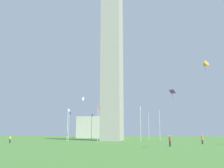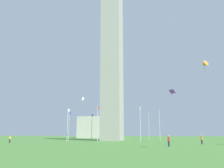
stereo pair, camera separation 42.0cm
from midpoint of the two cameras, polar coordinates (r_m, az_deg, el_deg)
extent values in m
plane|color=#3D6B2D|center=(68.18, -0.18, -13.25)|extent=(260.00, 260.00, 0.00)
cube|color=#A8A399|center=(71.10, -0.17, 4.96)|extent=(5.56, 5.56, 44.44)
cylinder|color=silver|center=(80.88, 2.18, -10.06)|extent=(0.14, 0.14, 8.26)
cube|color=#1E2D99|center=(81.60, 2.24, -7.48)|extent=(1.00, 0.03, 0.64)
cylinder|color=silver|center=(79.71, -5.01, -10.00)|extent=(0.14, 0.14, 8.26)
cube|color=#1E2D99|center=(80.41, -4.84, -7.39)|extent=(1.00, 0.03, 0.64)
cylinder|color=silver|center=(72.57, -10.36, -9.70)|extent=(0.14, 0.14, 8.26)
cube|color=#1E2D99|center=(73.28, -10.07, -6.84)|extent=(1.00, 0.03, 0.64)
cylinder|color=silver|center=(62.59, -10.68, -9.41)|extent=(0.14, 0.14, 8.26)
cube|color=white|center=(63.32, -10.35, -6.11)|extent=(1.00, 0.03, 0.64)
cylinder|color=silver|center=(55.65, -3.60, -9.34)|extent=(0.14, 0.14, 8.26)
cube|color=red|center=(56.44, -3.38, -5.62)|extent=(1.00, 0.03, 0.64)
cylinder|color=silver|center=(57.32, 6.54, -9.35)|extent=(0.14, 0.14, 8.26)
cube|color=white|center=(58.12, 6.53, -5.74)|extent=(1.00, 0.03, 0.64)
cylinder|color=silver|center=(66.12, 11.00, -9.51)|extent=(0.14, 0.14, 8.26)
cube|color=red|center=(66.89, 10.90, -6.37)|extent=(1.00, 0.03, 0.64)
cylinder|color=silver|center=(75.64, 8.51, -9.83)|extent=(0.14, 0.14, 8.26)
cube|color=#1E2D99|center=(76.38, 8.47, -7.08)|extent=(1.00, 0.03, 0.64)
cylinder|color=#2D2D38|center=(55.31, -23.19, -12.30)|extent=(0.29, 0.29, 0.80)
cylinder|color=yellow|center=(55.29, -23.13, -11.59)|extent=(0.32, 0.32, 0.58)
sphere|color=#936B4C|center=(55.29, -23.10, -11.16)|extent=(0.24, 0.24, 0.24)
cylinder|color=#2D2D38|center=(48.66, 20.37, -12.73)|extent=(0.29, 0.29, 0.80)
cylinder|color=orange|center=(48.65, 20.31, -11.85)|extent=(0.32, 0.32, 0.69)
sphere|color=tan|center=(48.64, 20.27, -11.31)|extent=(0.24, 0.24, 0.24)
cylinder|color=#2D2D38|center=(38.84, 13.25, -13.59)|extent=(0.29, 0.29, 0.80)
cylinder|color=red|center=(38.82, 13.20, -12.54)|extent=(0.32, 0.32, 0.62)
sphere|color=tan|center=(38.82, 13.17, -11.91)|extent=(0.24, 0.24, 0.24)
cone|color=orange|center=(51.97, 20.87, 4.32)|extent=(1.85, 1.83, 1.50)
cylinder|color=#A75C15|center=(51.74, 20.94, 3.34)|extent=(0.04, 0.04, 1.39)
cube|color=purple|center=(59.25, 13.87, -1.73)|extent=(1.57, 1.65, 0.82)
cylinder|color=#67278E|center=(59.08, 13.92, -2.72)|extent=(0.04, 0.04, 1.56)
cube|color=white|center=(57.52, -7.08, -3.52)|extent=(0.66, 0.71, 0.82)
cylinder|color=#A7A7A7|center=(57.43, -7.10, -4.17)|extent=(0.04, 0.04, 0.98)
cube|color=beige|center=(116.94, -2.90, -10.27)|extent=(24.12, 14.79, 9.33)
camera|label=1|loc=(0.21, -90.17, 0.04)|focal=38.68mm
camera|label=2|loc=(0.21, 89.83, -0.04)|focal=38.68mm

